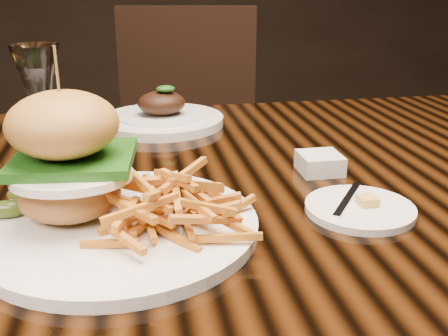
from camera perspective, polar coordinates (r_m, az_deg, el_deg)
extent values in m
cube|color=black|center=(0.84, 0.46, -1.58)|extent=(1.60, 0.90, 0.04)
cylinder|color=white|center=(0.65, -11.27, -6.20)|extent=(0.34, 0.34, 0.01)
ellipsoid|color=olive|center=(0.66, -16.37, -2.81)|extent=(0.12, 0.12, 0.06)
ellipsoid|color=white|center=(0.63, -16.26, -0.85)|extent=(0.14, 0.11, 0.01)
ellipsoid|color=orange|center=(0.61, -14.49, -0.92)|extent=(0.03, 0.03, 0.01)
cube|color=#2A6A1A|center=(0.65, -16.75, 0.75)|extent=(0.15, 0.14, 0.01)
ellipsoid|color=#A46F2D|center=(0.64, -17.15, 4.57)|extent=(0.13, 0.13, 0.08)
cylinder|color=olive|center=(0.63, -17.52, 8.00)|extent=(0.00, 0.00, 0.10)
ellipsoid|color=#2F3E10|center=(0.69, -22.76, -4.16)|extent=(0.05, 0.03, 0.02)
ellipsoid|color=#2F3E10|center=(0.72, -20.86, -2.94)|extent=(0.06, 0.05, 0.02)
cylinder|color=white|center=(0.71, 14.56, -4.31)|extent=(0.14, 0.14, 0.01)
cube|color=gold|center=(0.71, 15.33, -3.45)|extent=(0.02, 0.02, 0.01)
cube|color=silver|center=(0.72, 13.30, -3.29)|extent=(0.08, 0.11, 0.00)
cube|color=white|center=(0.84, 10.38, 0.53)|extent=(0.07, 0.07, 0.03)
cylinder|color=white|center=(0.88, -18.48, -0.07)|extent=(0.07, 0.07, 0.00)
cylinder|color=white|center=(0.87, -18.86, 3.21)|extent=(0.01, 0.01, 0.10)
cone|color=white|center=(0.85, -19.60, 9.47)|extent=(0.07, 0.07, 0.09)
cylinder|color=white|center=(1.10, -6.74, 5.13)|extent=(0.25, 0.25, 0.02)
cylinder|color=white|center=(1.10, -6.75, 5.23)|extent=(0.18, 0.18, 0.02)
ellipsoid|color=black|center=(1.09, -6.82, 7.03)|extent=(0.10, 0.08, 0.05)
ellipsoid|color=#2A6A1A|center=(1.08, -6.37, 8.58)|extent=(0.04, 0.03, 0.01)
cube|color=black|center=(1.69, -4.08, -0.42)|extent=(0.53, 0.53, 0.06)
cube|color=black|center=(1.82, -3.96, 9.33)|extent=(0.46, 0.12, 0.50)
cylinder|color=black|center=(1.63, -10.98, -10.25)|extent=(0.04, 0.04, 0.45)
cylinder|color=black|center=(1.61, 2.67, -10.29)|extent=(0.04, 0.04, 0.45)
cylinder|color=black|center=(1.97, -9.21, -4.64)|extent=(0.04, 0.04, 0.45)
cylinder|color=black|center=(1.95, 1.96, -4.60)|extent=(0.04, 0.04, 0.45)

